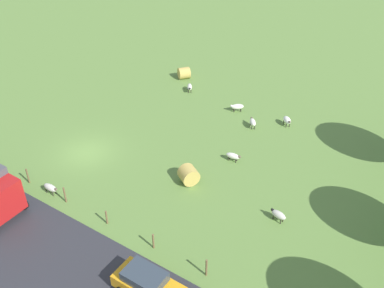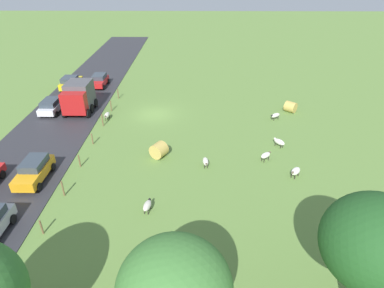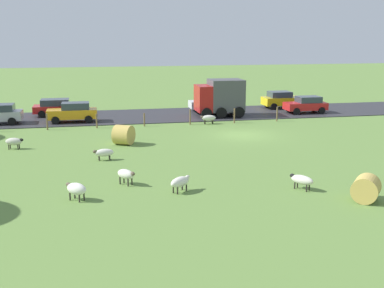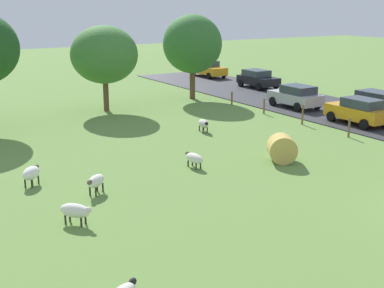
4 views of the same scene
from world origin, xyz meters
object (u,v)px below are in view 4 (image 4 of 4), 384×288
object	(u,v)px
sheep_2	(194,158)
car_7	(359,111)
sheep_0	(75,211)
car_0	(258,79)
sheep_1	(203,124)
sheep_3	(31,173)
car_3	(379,102)
hay_bale_1	(282,149)
tree_2	(104,55)
car_5	(296,96)
car_2	(208,68)
sheep_4	(96,181)
tree_1	(192,44)

from	to	relation	value
sheep_2	car_7	xyz separation A→B (m)	(13.29, 2.11, 0.46)
sheep_0	car_0	xyz separation A→B (m)	(23.84, 20.16, 0.38)
sheep_1	sheep_3	distance (m)	11.90
car_0	car_3	bearing A→B (deg)	-90.25
sheep_0	hay_bale_1	bearing A→B (deg)	9.84
car_0	car_7	xyz separation A→B (m)	(-3.74, -14.72, 0.03)
tree_2	car_5	distance (m)	13.89
hay_bale_1	car_5	bearing A→B (deg)	45.00
car_5	sheep_0	bearing A→B (deg)	-150.65
sheep_3	hay_bale_1	distance (m)	11.43
car_2	car_5	bearing A→B (deg)	-101.74
car_5	tree_2	bearing A→B (deg)	152.49
sheep_0	sheep_4	bearing A→B (deg)	55.17
car_5	car_2	bearing A→B (deg)	78.26
sheep_3	tree_2	xyz separation A→B (m)	(8.66, 13.00, 3.38)
tree_1	car_0	distance (m)	8.55
car_2	car_3	size ratio (longest dim) A/B	1.01
sheep_0	hay_bale_1	xyz separation A→B (m)	(10.83, 1.88, 0.17)
sheep_2	car_2	bearing A→B (deg)	55.73
sheep_4	car_3	bearing A→B (deg)	11.38
car_2	car_3	xyz separation A→B (m)	(-0.22, -21.69, -0.06)
car_0	car_2	distance (m)	8.39
sheep_1	sheep_2	distance (m)	6.94
car_5	sheep_4	bearing A→B (deg)	-154.16
sheep_1	tree_2	size ratio (longest dim) A/B	0.20
sheep_4	tree_1	xyz separation A→B (m)	(14.45, 16.31, 3.75)
sheep_0	sheep_1	distance (m)	14.09
sheep_1	car_2	size ratio (longest dim) A/B	0.27
car_0	car_7	distance (m)	15.19
sheep_1	car_7	size ratio (longest dim) A/B	0.30
tree_2	sheep_0	bearing A→B (deg)	-115.38
hay_bale_1	tree_2	distance (m)	16.39
hay_bale_1	car_3	distance (m)	13.87
car_2	car_7	xyz separation A→B (m)	(-3.90, -23.11, 0.00)
sheep_3	car_3	size ratio (longest dim) A/B	0.25
car_2	car_5	size ratio (longest dim) A/B	1.12
car_3	car_5	world-z (taller)	car_5
hay_bale_1	sheep_3	bearing A→B (deg)	165.43
sheep_4	car_5	world-z (taller)	car_5
car_0	car_7	size ratio (longest dim) A/B	0.97
sheep_0	tree_1	distance (m)	25.00
tree_1	car_5	bearing A→B (deg)	-59.09
sheep_0	car_2	xyz separation A→B (m)	(23.99, 28.54, 0.41)
hay_bale_1	tree_1	xyz separation A→B (m)	(5.30, 16.84, 3.62)
sheep_0	car_2	size ratio (longest dim) A/B	0.27
tree_1	car_5	distance (m)	9.07
sheep_0	tree_2	xyz separation A→B (m)	(8.43, 17.76, 3.43)
sheep_4	tree_2	size ratio (longest dim) A/B	0.19
tree_2	car_7	world-z (taller)	tree_2
tree_2	car_3	bearing A→B (deg)	-35.39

